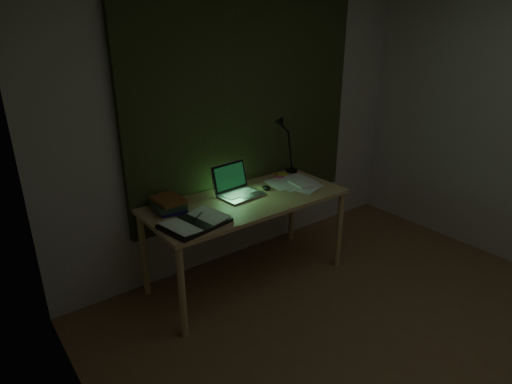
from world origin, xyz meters
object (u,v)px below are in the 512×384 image
laptop (241,182)px  book_stack (169,204)px  open_textbook (195,222)px  loose_papers (296,184)px  desk (247,240)px  desk_lamp (293,143)px

laptop → book_stack: bearing=164.2°
laptop → open_textbook: 0.60m
loose_papers → open_textbook: bearing=-172.0°
book_stack → open_textbook: bearing=-85.3°
desk → desk_lamp: desk_lamp is taller
book_stack → desk: bearing=-17.0°
desk_lamp → loose_papers: bearing=-124.6°
laptop → desk_lamp: size_ratio=0.70×
laptop → book_stack: laptop is taller
desk → desk_lamp: size_ratio=2.91×
book_stack → desk_lamp: 1.31m
book_stack → loose_papers: 1.09m
desk_lamp → desk: bearing=-156.9°
desk → loose_papers: bearing=-1.0°
open_textbook → desk_lamp: 1.35m
laptop → book_stack: (-0.57, 0.10, -0.07)m
desk → loose_papers: 0.62m
loose_papers → desk_lamp: 0.44m
open_textbook → loose_papers: open_textbook is taller
desk → desk_lamp: (0.71, 0.28, 0.63)m
book_stack → desk_lamp: (1.29, 0.10, 0.22)m
laptop → desk: bearing=-97.3°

